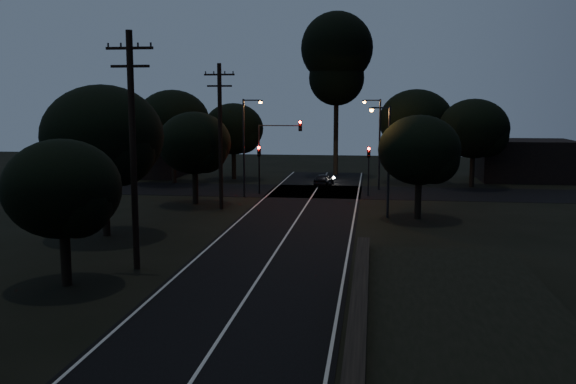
# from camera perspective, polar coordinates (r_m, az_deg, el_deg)

# --- Properties ---
(road_surface) EXTENTS (60.00, 70.00, 0.03)m
(road_surface) POSITION_cam_1_polar(r_m,az_deg,el_deg) (45.31, 1.19, -1.86)
(road_surface) COLOR black
(road_surface) RESTS_ON ground
(retaining_wall) EXTENTS (6.93, 26.00, 1.60)m
(retaining_wall) POSITION_cam_1_polar(r_m,az_deg,el_deg) (17.99, 16.44, -15.95)
(retaining_wall) COLOR black
(retaining_wall) RESTS_ON ground
(utility_pole_mid) EXTENTS (2.20, 0.30, 11.00)m
(utility_pole_mid) POSITION_cam_1_polar(r_m,az_deg,el_deg) (30.36, -13.63, 3.89)
(utility_pole_mid) COLOR black
(utility_pole_mid) RESTS_ON ground
(utility_pole_far) EXTENTS (2.20, 0.30, 10.50)m
(utility_pole_far) POSITION_cam_1_polar(r_m,az_deg,el_deg) (46.60, -6.05, 5.15)
(utility_pole_far) COLOR black
(utility_pole_far) RESTS_ON ground
(tree_left_b) EXTENTS (4.95, 4.95, 6.29)m
(tree_left_b) POSITION_cam_1_polar(r_m,az_deg,el_deg) (28.45, -19.20, 0.03)
(tree_left_b) COLOR black
(tree_left_b) RESTS_ON ground
(tree_left_c) EXTENTS (6.96, 6.96, 8.79)m
(tree_left_c) POSITION_cam_1_polar(r_m,az_deg,el_deg) (38.31, -15.88, 4.56)
(tree_left_c) COLOR black
(tree_left_c) RESTS_ON ground
(tree_left_d) EXTENTS (5.56, 5.56, 7.05)m
(tree_left_d) POSITION_cam_1_polar(r_m,az_deg,el_deg) (49.06, -8.14, 4.19)
(tree_left_d) COLOR black
(tree_left_d) RESTS_ON ground
(tree_far_nw) EXTENTS (6.03, 6.03, 7.63)m
(tree_far_nw) POSITION_cam_1_polar(r_m,az_deg,el_deg) (64.66, -4.72, 5.50)
(tree_far_nw) COLOR black
(tree_far_nw) RESTS_ON ground
(tree_far_w) EXTENTS (6.98, 6.98, 8.90)m
(tree_far_w) POSITION_cam_1_polar(r_m,az_deg,el_deg) (62.02, -10.03, 6.08)
(tree_far_w) COLOR black
(tree_far_w) RESTS_ON ground
(tree_far_ne) EXTENTS (7.09, 7.09, 8.97)m
(tree_far_ne) POSITION_cam_1_polar(r_m,az_deg,el_deg) (63.27, 11.54, 6.09)
(tree_far_ne) COLOR black
(tree_far_ne) RESTS_ON ground
(tree_far_e) EXTENTS (6.35, 6.35, 8.06)m
(tree_far_e) POSITION_cam_1_polar(r_m,az_deg,el_deg) (60.87, 16.41, 5.30)
(tree_far_e) COLOR black
(tree_far_e) RESTS_ON ground
(tree_right_a) EXTENTS (5.46, 5.46, 6.94)m
(tree_right_a) POSITION_cam_1_polar(r_m,az_deg,el_deg) (43.37, 11.86, 3.51)
(tree_right_a) COLOR black
(tree_right_a) RESTS_ON ground
(tall_pine) EXTENTS (7.51, 7.51, 17.07)m
(tall_pine) POSITION_cam_1_polar(r_m,az_deg,el_deg) (68.49, 4.35, 11.82)
(tall_pine) COLOR black
(tall_pine) RESTS_ON ground
(building_left) EXTENTS (10.00, 8.00, 4.40)m
(building_left) POSITION_cam_1_polar(r_m,az_deg,el_deg) (70.07, -13.33, 3.26)
(building_left) COLOR black
(building_left) RESTS_ON ground
(building_right) EXTENTS (9.00, 7.00, 4.00)m
(building_right) POSITION_cam_1_polar(r_m,az_deg,el_deg) (68.17, 20.33, 2.68)
(building_right) COLOR black
(building_right) RESTS_ON ground
(signal_left) EXTENTS (0.28, 0.35, 4.10)m
(signal_left) POSITION_cam_1_polar(r_m,az_deg,el_deg) (54.30, -2.59, 2.80)
(signal_left) COLOR black
(signal_left) RESTS_ON ground
(signal_right) EXTENTS (0.28, 0.35, 4.10)m
(signal_right) POSITION_cam_1_polar(r_m,az_deg,el_deg) (53.46, 7.18, 2.66)
(signal_right) COLOR black
(signal_right) RESTS_ON ground
(signal_mast) EXTENTS (3.70, 0.35, 6.25)m
(signal_mast) POSITION_cam_1_polar(r_m,az_deg,el_deg) (53.92, -0.83, 4.37)
(signal_mast) COLOR black
(signal_mast) RESTS_ON ground
(streetlight_a) EXTENTS (1.66, 0.26, 8.00)m
(streetlight_a) POSITION_cam_1_polar(r_m,az_deg,el_deg) (52.35, -3.75, 4.57)
(streetlight_a) COLOR black
(streetlight_a) RESTS_ON ground
(streetlight_b) EXTENTS (1.66, 0.26, 8.00)m
(streetlight_b) POSITION_cam_1_polar(r_m,az_deg,el_deg) (57.32, 7.95, 4.81)
(streetlight_b) COLOR black
(streetlight_b) RESTS_ON ground
(streetlight_c) EXTENTS (1.46, 0.26, 7.50)m
(streetlight_c) POSITION_cam_1_polar(r_m,az_deg,el_deg) (43.38, 8.73, 3.39)
(streetlight_c) COLOR black
(streetlight_c) RESTS_ON ground
(car) EXTENTS (1.88, 3.54, 1.15)m
(car) POSITION_cam_1_polar(r_m,az_deg,el_deg) (59.85, 3.19, 1.11)
(car) COLOR black
(car) RESTS_ON ground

